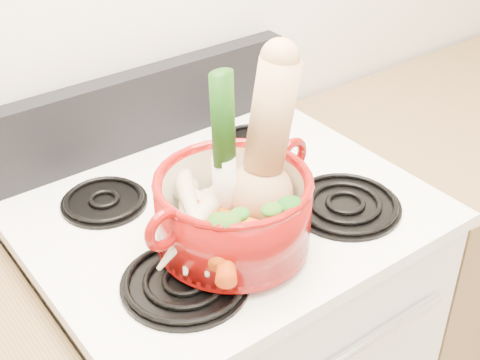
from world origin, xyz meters
TOP-DOWN VIEW (x-y plane):
  - cooktop at (0.00, 1.40)m, footprint 0.78×0.67m
  - control_backsplash at (0.00, 1.70)m, footprint 0.76×0.05m
  - burner_front_left at (-0.19, 1.24)m, footprint 0.22×0.22m
  - burner_front_right at (0.19, 1.24)m, footprint 0.22×0.22m
  - burner_back_left at (-0.19, 1.54)m, footprint 0.17×0.17m
  - burner_back_right at (0.19, 1.54)m, footprint 0.17×0.17m
  - dutch_oven at (-0.07, 1.27)m, footprint 0.31×0.31m
  - pot_handle_left at (-0.22, 1.24)m, footprint 0.08×0.03m
  - pot_handle_right at (0.09, 1.29)m, footprint 0.08×0.03m
  - squash at (0.00, 1.27)m, footprint 0.20×0.18m
  - leek at (-0.06, 1.30)m, footprint 0.06×0.07m
  - ginger at (-0.02, 1.34)m, footprint 0.09×0.07m
  - parsnip_0 at (-0.14, 1.30)m, footprint 0.16×0.20m
  - parsnip_1 at (-0.13, 1.26)m, footprint 0.14×0.18m
  - parsnip_2 at (-0.08, 1.31)m, footprint 0.10×0.19m
  - parsnip_3 at (-0.16, 1.27)m, footprint 0.19×0.12m
  - parsnip_4 at (-0.12, 1.32)m, footprint 0.12×0.22m
  - carrot_0 at (-0.09, 1.25)m, footprint 0.09×0.14m
  - carrot_1 at (-0.13, 1.21)m, footprint 0.13×0.16m
  - carrot_2 at (-0.07, 1.24)m, footprint 0.10×0.19m
  - carrot_3 at (-0.11, 1.22)m, footprint 0.14×0.12m
  - carrot_4 at (-0.09, 1.23)m, footprint 0.07×0.15m

SIDE VIEW (x-z plane):
  - cooktop at x=0.00m, z-range 0.92..0.95m
  - burner_front_left at x=-0.19m, z-range 0.95..0.97m
  - burner_front_right at x=0.19m, z-range 0.95..0.97m
  - burner_back_left at x=-0.19m, z-range 0.95..0.97m
  - burner_back_right at x=0.19m, z-range 0.95..0.97m
  - carrot_0 at x=-0.09m, z-range 0.99..1.04m
  - parsnip_0 at x=-0.14m, z-range 0.99..1.05m
  - ginger at x=-0.02m, z-range 1.00..1.04m
  - parsnip_1 at x=-0.13m, z-range 1.00..1.05m
  - carrot_1 at x=-0.13m, z-range 1.00..1.05m
  - carrot_2 at x=-0.07m, z-range 1.00..1.06m
  - parsnip_2 at x=-0.08m, z-range 1.00..1.06m
  - carrot_3 at x=-0.11m, z-range 1.01..1.05m
  - carrot_4 at x=-0.09m, z-range 1.01..1.06m
  - dutch_oven at x=-0.07m, z-range 0.97..1.10m
  - parsnip_3 at x=-0.16m, z-range 1.01..1.07m
  - control_backsplash at x=0.00m, z-range 0.95..1.13m
  - parsnip_4 at x=-0.12m, z-range 1.01..1.08m
  - pot_handle_left at x=-0.22m, z-range 1.04..1.12m
  - pot_handle_right at x=0.09m, z-range 1.04..1.12m
  - leek at x=-0.06m, z-range 0.99..1.30m
  - squash at x=0.00m, z-range 0.99..1.31m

